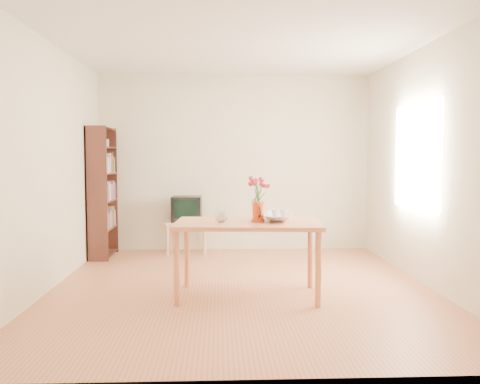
{
  "coord_description": "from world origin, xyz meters",
  "views": [
    {
      "loc": [
        -0.24,
        -5.33,
        1.39
      ],
      "look_at": [
        0.0,
        0.3,
        1.0
      ],
      "focal_mm": 38.0,
      "sensor_mm": 36.0,
      "label": 1
    }
  ],
  "objects_px": {
    "table": "(248,230)",
    "bowl": "(279,200)",
    "pitcher": "(258,213)",
    "television": "(187,209)",
    "mug": "(221,217)"
  },
  "relations": [
    {
      "from": "pitcher",
      "to": "mug",
      "type": "relative_size",
      "value": 1.6
    },
    {
      "from": "table",
      "to": "bowl",
      "type": "distance_m",
      "value": 0.46
    },
    {
      "from": "table",
      "to": "bowl",
      "type": "relative_size",
      "value": 3.46
    },
    {
      "from": "table",
      "to": "mug",
      "type": "height_order",
      "value": "mug"
    },
    {
      "from": "bowl",
      "to": "television",
      "type": "bearing_deg",
      "value": 116.29
    },
    {
      "from": "pitcher",
      "to": "mug",
      "type": "bearing_deg",
      "value": 175.47
    },
    {
      "from": "table",
      "to": "television",
      "type": "bearing_deg",
      "value": 112.14
    },
    {
      "from": "mug",
      "to": "bowl",
      "type": "relative_size",
      "value": 0.3
    },
    {
      "from": "mug",
      "to": "television",
      "type": "distance_m",
      "value": 2.4
    },
    {
      "from": "pitcher",
      "to": "bowl",
      "type": "height_order",
      "value": "bowl"
    },
    {
      "from": "table",
      "to": "mug",
      "type": "relative_size",
      "value": 11.4
    },
    {
      "from": "pitcher",
      "to": "television",
      "type": "relative_size",
      "value": 0.49
    },
    {
      "from": "bowl",
      "to": "television",
      "type": "height_order",
      "value": "bowl"
    },
    {
      "from": "pitcher",
      "to": "mug",
      "type": "height_order",
      "value": "pitcher"
    },
    {
      "from": "table",
      "to": "pitcher",
      "type": "relative_size",
      "value": 7.13
    }
  ]
}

